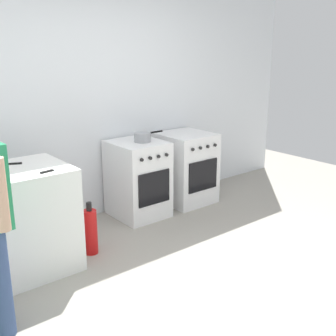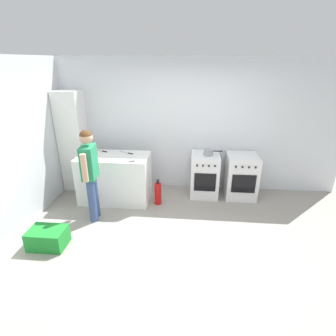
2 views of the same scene
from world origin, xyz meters
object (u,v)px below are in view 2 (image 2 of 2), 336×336
Objects in this scene: fire_extinguisher at (158,193)px; larder_cabinet at (74,142)px; oven_left at (204,175)px; knife_chef at (127,153)px; oven_right at (241,176)px; recycling_crate_lower at (48,238)px; pot at (208,153)px; knife_utility at (135,161)px; knife_carving at (101,151)px; person at (90,169)px.

larder_cabinet reaches higher than fire_extinguisher.
oven_left is 2.92× the size of knife_chef.
oven_right reaches higher than fire_extinguisher.
knife_chef is at bearing 63.33° from recycling_crate_lower.
oven_left is at bearing 140.41° from pot.
oven_right is 1.63× the size of recycling_crate_lower.
pot reaches higher than knife_chef.
pot is 1.43× the size of knife_utility.
pot is at bearing 37.36° from recycling_crate_lower.
knife_carving is at bearing -177.31° from pot.
knife_utility is at bearing -59.19° from knife_chef.
fire_extinguisher is at bearing -163.18° from oven_right.
recycling_crate_lower is at bearing -116.67° from knife_chef.
person reaches higher than knife_chef.
larder_cabinet is (-0.77, 1.16, 0.09)m from person.
pot is at bearing -39.59° from oven_left.
knife_utility is 0.16× the size of person.
oven_right is at bearing -1.74° from larder_cabinet.
oven_right is at bearing 16.82° from fire_extinguisher.
oven_right is 2.84m from person.
fire_extinguisher is (1.01, 0.58, -0.70)m from person.
knife_utility is at bearing 34.44° from person.
pot is 1.13× the size of knife_carving.
recycling_crate_lower is (-2.35, -1.80, -0.76)m from pot.
oven_left is 1.01m from fire_extinguisher.
oven_left is at bearing 28.78° from fire_extinguisher.
fire_extinguisher is at bearing -154.55° from pot.
oven_right is 1.66m from fire_extinguisher.
larder_cabinet is (-1.41, 0.72, 0.10)m from knife_utility.
knife_carving is at bearing 98.30° from person.
knife_chef reaches higher than recycling_crate_lower.
oven_right is 3.38× the size of knife_utility.
oven_left is 2.21m from person.
oven_left and oven_right have the same top height.
fire_extinguisher is at bearing -16.55° from knife_carving.
knife_carving is (-2.02, -0.14, 0.48)m from oven_left.
knife_carving is 0.92m from knife_utility.
pot is 3.06m from recycling_crate_lower.
pot is at bearing 27.84° from person.
pot is 1.54m from knife_chef.
knife_carving reaches higher than recycling_crate_lower.
oven_right is 2.77m from knife_carving.
oven_right is 1.70× the size of fire_extinguisher.
oven_left is 0.55× the size of person.
oven_left reaches higher than recycling_crate_lower.
person reaches higher than oven_left.
knife_chef is 0.56× the size of recycling_crate_lower.
larder_cabinet is (-1.17, 0.31, 0.10)m from knife_chef.
fire_extinguisher is 0.25× the size of larder_cabinet.
oven_left is at bearing 3.90° from knife_carving.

